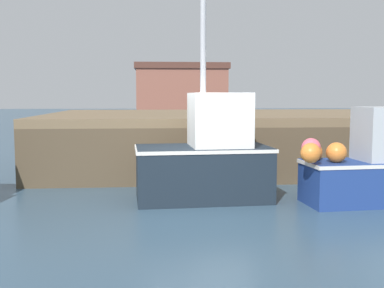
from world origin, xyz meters
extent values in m
cube|color=#334C60|center=(0.00, 0.00, -0.05)|extent=(120.00, 160.00, 0.10)
cube|color=brown|center=(2.05, 6.34, 1.69)|extent=(13.28, 8.37, 0.25)
cube|color=#4E402E|center=(2.05, 2.27, 0.78)|extent=(13.28, 0.24, 1.56)
cylinder|color=#4E402E|center=(-4.19, 2.35, 0.78)|extent=(0.31, 0.31, 1.56)
cylinder|color=#4E402E|center=(2.05, 2.35, 0.78)|extent=(0.31, 0.31, 1.56)
cylinder|color=#4E402E|center=(-1.94, 10.32, 0.78)|extent=(0.31, 0.31, 1.56)
cylinder|color=#4E402E|center=(6.03, 10.32, 0.78)|extent=(0.31, 0.31, 1.56)
cylinder|color=#4E402E|center=(-1.07, 2.35, 0.78)|extent=(6.27, 0.15, 1.40)
cube|color=#19232D|center=(0.13, 0.51, 0.63)|extent=(3.14, 1.74, 1.25)
cube|color=silver|center=(0.13, 0.51, 1.20)|extent=(3.20, 1.77, 0.08)
cube|color=silver|center=(0.51, 0.53, 1.87)|extent=(1.40, 1.42, 1.23)
cylinder|color=#B7B7BC|center=(0.13, 0.51, 4.01)|extent=(0.13, 0.13, 3.05)
cube|color=navy|center=(3.87, -0.16, 0.49)|extent=(3.07, 1.42, 0.98)
cube|color=silver|center=(3.87, -0.16, 0.93)|extent=(3.13, 1.45, 0.08)
sphere|color=orange|center=(2.28, -0.69, 1.23)|extent=(0.43, 0.43, 0.43)
sphere|color=orange|center=(2.57, 0.10, 1.14)|extent=(0.49, 0.49, 0.49)
sphere|color=orange|center=(2.95, -0.39, 1.19)|extent=(0.44, 0.44, 0.44)
sphere|color=#EA5B70|center=(2.44, -0.22, 1.29)|extent=(0.42, 0.42, 0.42)
cube|color=white|center=(3.48, 0.90, 0.20)|extent=(1.81, 1.21, 0.40)
cube|color=#7F6647|center=(3.48, 0.90, 0.42)|extent=(0.29, 0.51, 0.04)
cube|color=brown|center=(1.34, 30.82, 2.33)|extent=(7.53, 6.09, 4.66)
cube|color=#4F2D24|center=(1.34, 30.82, 4.91)|extent=(7.83, 6.34, 0.50)
camera|label=1|loc=(-0.99, -10.07, 2.41)|focal=43.36mm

